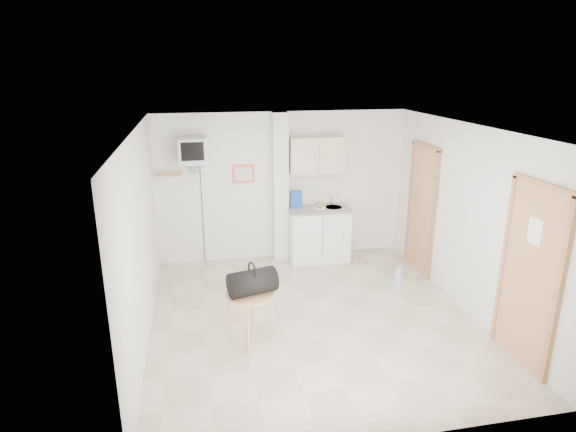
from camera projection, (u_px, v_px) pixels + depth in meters
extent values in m
plane|color=#C0B39C|center=(313.00, 318.00, 6.40)|extent=(4.50, 4.50, 0.00)
cube|color=white|center=(282.00, 186.00, 8.13)|extent=(4.20, 0.04, 2.50)
cube|color=white|center=(381.00, 318.00, 3.92)|extent=(4.20, 0.04, 2.50)
cube|color=white|center=(141.00, 240.00, 5.64)|extent=(0.04, 4.50, 2.50)
cube|color=white|center=(467.00, 219.00, 6.41)|extent=(0.04, 4.50, 2.50)
cube|color=white|center=(316.00, 129.00, 5.65)|extent=(4.20, 4.50, 0.04)
cube|color=white|center=(280.00, 188.00, 8.02)|extent=(0.25, 0.22, 2.50)
cube|color=#E45949|center=(243.00, 174.00, 7.92)|extent=(0.36, 0.03, 0.30)
cube|color=silver|center=(244.00, 174.00, 7.91)|extent=(0.28, 0.01, 0.22)
cube|color=tan|center=(169.00, 174.00, 7.68)|extent=(0.40, 0.05, 0.06)
cube|color=white|center=(264.00, 205.00, 8.15)|extent=(0.15, 0.02, 0.08)
cylinder|color=tan|center=(159.00, 176.00, 7.60)|extent=(0.02, 0.08, 0.02)
cylinder|color=tan|center=(165.00, 176.00, 7.61)|extent=(0.02, 0.08, 0.02)
cylinder|color=tan|center=(172.00, 175.00, 7.63)|extent=(0.02, 0.08, 0.02)
cylinder|color=tan|center=(178.00, 175.00, 7.65)|extent=(0.02, 0.08, 0.02)
cube|color=#996235|center=(421.00, 211.00, 7.65)|extent=(0.04, 0.75, 2.00)
cube|color=olive|center=(421.00, 211.00, 7.65)|extent=(0.06, 0.87, 2.06)
cube|color=#996235|center=(530.00, 278.00, 5.22)|extent=(0.04, 0.82, 2.02)
cube|color=olive|center=(529.00, 278.00, 5.22)|extent=(0.06, 0.94, 2.08)
cube|color=white|center=(535.00, 231.00, 5.05)|extent=(0.01, 0.20, 0.28)
cube|color=white|center=(318.00, 235.00, 8.23)|extent=(1.00, 0.55, 0.88)
cube|color=gray|center=(319.00, 209.00, 8.09)|extent=(1.03, 0.58, 0.04)
cylinder|color=#B7B7BA|center=(333.00, 208.00, 8.14)|extent=(0.30, 0.30, 0.05)
cylinder|color=#B7B7BA|center=(331.00, 200.00, 8.23)|extent=(0.02, 0.02, 0.16)
cylinder|color=#B7B7BA|center=(332.00, 197.00, 8.16)|extent=(0.02, 0.13, 0.02)
cube|color=#C1B19A|center=(316.00, 155.00, 7.92)|extent=(0.90, 0.32, 0.60)
cube|color=#1D49B7|center=(296.00, 199.00, 8.04)|extent=(0.19, 0.07, 0.29)
cylinder|color=white|center=(320.00, 208.00, 8.06)|extent=(0.22, 0.22, 0.01)
sphere|color=tan|center=(320.00, 205.00, 8.05)|extent=(0.11, 0.11, 0.11)
cube|color=slate|center=(193.00, 164.00, 7.57)|extent=(0.36, 0.32, 0.02)
cube|color=slate|center=(194.00, 167.00, 7.72)|extent=(0.10, 0.06, 0.20)
cube|color=silver|center=(193.00, 150.00, 7.44)|extent=(0.44, 0.42, 0.40)
cube|color=black|center=(193.00, 152.00, 7.24)|extent=(0.34, 0.02, 0.28)
cylinder|color=black|center=(202.00, 213.00, 7.98)|extent=(0.01, 0.01, 1.73)
cylinder|color=tan|center=(250.00, 294.00, 5.68)|extent=(0.58, 0.58, 0.03)
cylinder|color=tan|center=(271.00, 319.00, 5.77)|extent=(0.04, 0.04, 0.62)
cylinder|color=tan|center=(252.00, 308.00, 6.02)|extent=(0.04, 0.04, 0.62)
cylinder|color=tan|center=(230.00, 318.00, 5.78)|extent=(0.04, 0.04, 0.62)
cylinder|color=tan|center=(248.00, 329.00, 5.54)|extent=(0.04, 0.04, 0.62)
cylinder|color=black|center=(252.00, 282.00, 5.60)|extent=(0.61, 0.44, 0.30)
torus|color=black|center=(252.00, 271.00, 5.56)|extent=(0.08, 0.23, 0.23)
cylinder|color=#A3BADB|center=(399.00, 277.00, 7.29)|extent=(0.11, 0.11, 0.30)
cylinder|color=#A3BADB|center=(399.00, 266.00, 7.24)|extent=(0.03, 0.03, 0.04)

